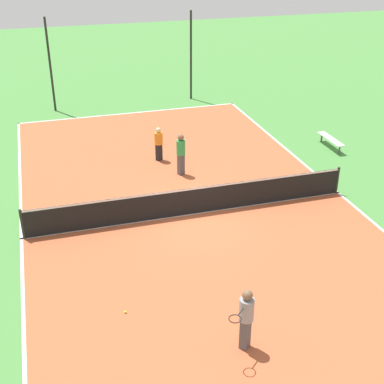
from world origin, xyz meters
The scene contains 11 objects.
ground_plane centered at (0.00, 0.00, 0.00)m, with size 80.00×80.00×0.00m, color #47843D.
court_surface centered at (0.00, 0.00, 0.01)m, with size 11.89×23.50×0.02m.
tennis_net centered at (0.00, 0.00, 0.57)m, with size 11.69×0.10×1.08m.
bench centered at (7.93, 4.21, 0.39)m, with size 0.36×1.92×0.45m.
player_center_orange centered at (-0.01, 5.03, 0.87)m, with size 0.51×0.51×1.50m.
player_baseline_gray centered at (-0.68, -6.80, 1.02)m, with size 0.92×0.87×1.72m.
player_far_green centered at (0.52, 3.34, 1.04)m, with size 0.48×0.48×1.76m.
tennis_ball_far_baseline centered at (-3.26, -4.69, 0.06)m, with size 0.07×0.07×0.07m, color #CCE033.
tennis_ball_right_alley centered at (-3.59, 0.97, 0.06)m, with size 0.07×0.07×0.07m, color #CCE033.
fence_post_back_left centered at (-3.91, 13.36, 2.51)m, with size 0.12×0.12×5.01m.
fence_post_back_right centered at (3.91, 13.36, 2.51)m, with size 0.12×0.12×5.01m.
Camera 1 is at (-4.77, -16.02, 9.43)m, focal length 50.00 mm.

